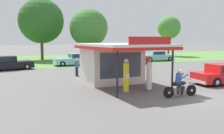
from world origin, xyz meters
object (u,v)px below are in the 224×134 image
(parked_car_back_row_left, at_px, (8,64))
(parked_car_back_row_centre_left, at_px, (131,58))
(gas_pump_offside, at_px, (149,76))
(bystander_chatting_near_pumps, at_px, (77,67))
(gas_pump_nearside, at_px, (126,77))
(parked_car_back_row_right, at_px, (75,60))
(parked_car_second_row_spare, at_px, (157,56))
(motorcycle_with_rider, at_px, (180,85))

(parked_car_back_row_left, relative_size, parked_car_back_row_centre_left, 0.98)
(gas_pump_offside, height_order, bystander_chatting_near_pumps, gas_pump_offside)
(gas_pump_nearside, bearing_deg, parked_car_back_row_right, 83.06)
(gas_pump_offside, distance_m, parked_car_back_row_right, 17.33)
(gas_pump_nearside, xyz_separation_m, bystander_chatting_near_pumps, (-0.54, 8.08, -0.16))
(gas_pump_offside, relative_size, parked_car_back_row_right, 0.41)
(parked_car_back_row_left, relative_size, bystander_chatting_near_pumps, 3.51)
(gas_pump_offside, xyz_separation_m, parked_car_back_row_right, (0.45, 17.32, -0.29))
(gas_pump_nearside, distance_m, bystander_chatting_near_pumps, 8.10)
(gas_pump_nearside, height_order, parked_car_back_row_right, gas_pump_nearside)
(parked_car_back_row_centre_left, bearing_deg, parked_car_second_row_spare, 21.09)
(gas_pump_offside, relative_size, bystander_chatting_near_pumps, 1.35)
(parked_car_back_row_centre_left, height_order, bystander_chatting_near_pumps, parked_car_back_row_centre_left)
(gas_pump_offside, height_order, parked_car_back_row_right, gas_pump_offside)
(gas_pump_nearside, xyz_separation_m, motorcycle_with_rider, (2.21, -2.26, -0.31))
(gas_pump_offside, relative_size, motorcycle_with_rider, 0.95)
(motorcycle_with_rider, xyz_separation_m, parked_car_back_row_right, (-0.10, 19.58, 0.02))
(gas_pump_offside, xyz_separation_m, bystander_chatting_near_pumps, (-2.20, 8.08, -0.15))
(parked_car_second_row_spare, bearing_deg, parked_car_back_row_right, -176.22)
(parked_car_second_row_spare, bearing_deg, gas_pump_offside, -126.79)
(parked_car_back_row_right, bearing_deg, parked_car_second_row_spare, 3.78)
(motorcycle_with_rider, height_order, parked_car_back_row_right, motorcycle_with_rider)
(parked_car_back_row_centre_left, bearing_deg, gas_pump_offside, -116.08)
(gas_pump_nearside, bearing_deg, motorcycle_with_rider, -45.69)
(bystander_chatting_near_pumps, bearing_deg, gas_pump_nearside, -86.14)
(gas_pump_offside, distance_m, parked_car_second_row_spare, 22.72)
(parked_car_back_row_centre_left, bearing_deg, bystander_chatting_near_pumps, -141.81)
(gas_pump_nearside, bearing_deg, bystander_chatting_near_pumps, 93.86)
(gas_pump_nearside, distance_m, parked_car_back_row_centre_left, 18.56)
(motorcycle_with_rider, height_order, parked_car_second_row_spare, motorcycle_with_rider)
(gas_pump_nearside, relative_size, parked_car_back_row_right, 0.41)
(parked_car_second_row_spare, xyz_separation_m, parked_car_back_row_centre_left, (-5.79, -2.23, 0.01))
(gas_pump_nearside, distance_m, motorcycle_with_rider, 3.17)
(gas_pump_nearside, xyz_separation_m, parked_car_back_row_centre_left, (9.47, 15.96, -0.25))
(parked_car_back_row_left, bearing_deg, parked_car_back_row_right, 12.04)
(parked_car_back_row_right, bearing_deg, parked_car_back_row_left, -167.96)
(gas_pump_offside, bearing_deg, parked_car_back_row_left, 115.52)
(parked_car_back_row_right, height_order, bystander_chatting_near_pumps, bystander_chatting_near_pumps)
(parked_car_back_row_left, xyz_separation_m, parked_car_back_row_centre_left, (15.27, 0.32, 0.04))
(motorcycle_with_rider, height_order, parked_car_back_row_centre_left, parked_car_back_row_centre_left)
(parked_car_back_row_centre_left, bearing_deg, gas_pump_nearside, -120.68)
(parked_car_back_row_left, bearing_deg, motorcycle_with_rider, -65.89)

